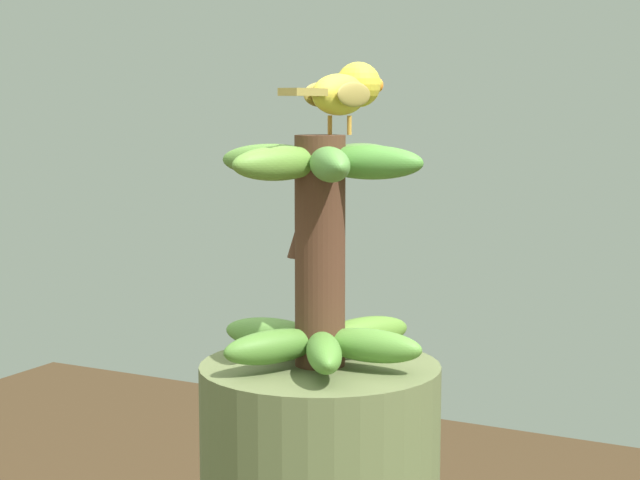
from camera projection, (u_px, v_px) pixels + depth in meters
banana_bunch at (320, 251)px, 1.16m from camera, size 0.24×0.23×0.25m
perched_bird at (346, 91)px, 1.16m from camera, size 0.06×0.19×0.08m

